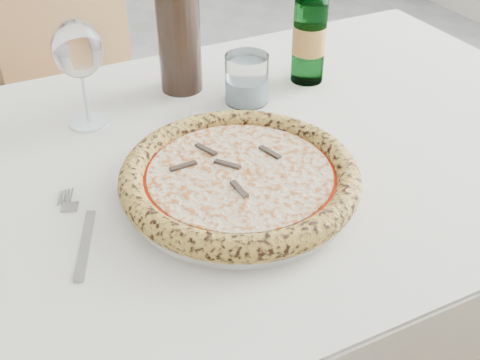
{
  "coord_description": "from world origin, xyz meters",
  "views": [
    {
      "loc": [
        -0.18,
        -0.9,
        1.27
      ],
      "look_at": [
        0.12,
        -0.28,
        0.78
      ],
      "focal_mm": 45.0,
      "sensor_mm": 36.0,
      "label": 1
    }
  ],
  "objects_px": {
    "dining_table": "(213,205)",
    "pizza": "(240,176)",
    "chair_far": "(95,86)",
    "wine_bottle": "(178,19)",
    "beer_bottle": "(310,32)",
    "plate": "(240,186)",
    "wine_glass": "(78,52)",
    "tumbler": "(247,82)"
  },
  "relations": [
    {
      "from": "chair_far",
      "to": "dining_table",
      "type": "bearing_deg",
      "value": -89.07
    },
    {
      "from": "dining_table",
      "to": "pizza",
      "type": "bearing_deg",
      "value": -90.0
    },
    {
      "from": "pizza",
      "to": "wine_bottle",
      "type": "bearing_deg",
      "value": 82.44
    },
    {
      "from": "tumbler",
      "to": "pizza",
      "type": "bearing_deg",
      "value": -118.51
    },
    {
      "from": "pizza",
      "to": "wine_bottle",
      "type": "distance_m",
      "value": 0.36
    },
    {
      "from": "plate",
      "to": "pizza",
      "type": "xyz_separation_m",
      "value": [
        -0.0,
        0.0,
        0.02
      ]
    },
    {
      "from": "chair_far",
      "to": "wine_bottle",
      "type": "relative_size",
      "value": 2.97
    },
    {
      "from": "dining_table",
      "to": "tumbler",
      "type": "distance_m",
      "value": 0.23
    },
    {
      "from": "dining_table",
      "to": "beer_bottle",
      "type": "xyz_separation_m",
      "value": [
        0.27,
        0.17,
        0.19
      ]
    },
    {
      "from": "wine_glass",
      "to": "beer_bottle",
      "type": "height_order",
      "value": "beer_bottle"
    },
    {
      "from": "dining_table",
      "to": "chair_far",
      "type": "relative_size",
      "value": 1.45
    },
    {
      "from": "dining_table",
      "to": "beer_bottle",
      "type": "bearing_deg",
      "value": 31.49
    },
    {
      "from": "dining_table",
      "to": "pizza",
      "type": "height_order",
      "value": "pizza"
    },
    {
      "from": "pizza",
      "to": "beer_bottle",
      "type": "relative_size",
      "value": 1.42
    },
    {
      "from": "plate",
      "to": "beer_bottle",
      "type": "distance_m",
      "value": 0.39
    },
    {
      "from": "chair_far",
      "to": "tumbler",
      "type": "height_order",
      "value": "chair_far"
    },
    {
      "from": "plate",
      "to": "wine_glass",
      "type": "relative_size",
      "value": 1.78
    },
    {
      "from": "beer_bottle",
      "to": "wine_bottle",
      "type": "distance_m",
      "value": 0.24
    },
    {
      "from": "plate",
      "to": "pizza",
      "type": "bearing_deg",
      "value": 147.99
    },
    {
      "from": "dining_table",
      "to": "plate",
      "type": "bearing_deg",
      "value": -90.0
    },
    {
      "from": "chair_far",
      "to": "wine_bottle",
      "type": "height_order",
      "value": "wine_bottle"
    },
    {
      "from": "beer_bottle",
      "to": "plate",
      "type": "bearing_deg",
      "value": -135.57
    },
    {
      "from": "chair_far",
      "to": "pizza",
      "type": "xyz_separation_m",
      "value": [
        0.01,
        -0.87,
        0.25
      ]
    },
    {
      "from": "pizza",
      "to": "dining_table",
      "type": "bearing_deg",
      "value": 90.0
    },
    {
      "from": "tumbler",
      "to": "beer_bottle",
      "type": "xyz_separation_m",
      "value": [
        0.14,
        0.03,
        0.06
      ]
    },
    {
      "from": "plate",
      "to": "wine_glass",
      "type": "bearing_deg",
      "value": 116.66
    },
    {
      "from": "dining_table",
      "to": "beer_bottle",
      "type": "height_order",
      "value": "beer_bottle"
    },
    {
      "from": "dining_table",
      "to": "tumbler",
      "type": "xyz_separation_m",
      "value": [
        0.13,
        0.14,
        0.13
      ]
    },
    {
      "from": "dining_table",
      "to": "tumbler",
      "type": "height_order",
      "value": "tumbler"
    },
    {
      "from": "wine_glass",
      "to": "pizza",
      "type": "bearing_deg",
      "value": -63.34
    },
    {
      "from": "chair_far",
      "to": "wine_bottle",
      "type": "xyz_separation_m",
      "value": [
        0.06,
        -0.53,
        0.36
      ]
    },
    {
      "from": "plate",
      "to": "tumbler",
      "type": "xyz_separation_m",
      "value": [
        0.13,
        0.24,
        0.03
      ]
    },
    {
      "from": "dining_table",
      "to": "wine_glass",
      "type": "bearing_deg",
      "value": 127.68
    },
    {
      "from": "chair_far",
      "to": "wine_glass",
      "type": "relative_size",
      "value": 5.17
    },
    {
      "from": "chair_far",
      "to": "pizza",
      "type": "relative_size",
      "value": 2.74
    },
    {
      "from": "plate",
      "to": "wine_glass",
      "type": "height_order",
      "value": "wine_glass"
    },
    {
      "from": "wine_glass",
      "to": "tumbler",
      "type": "bearing_deg",
      "value": -9.46
    },
    {
      "from": "dining_table",
      "to": "plate",
      "type": "height_order",
      "value": "plate"
    },
    {
      "from": "beer_bottle",
      "to": "dining_table",
      "type": "bearing_deg",
      "value": -148.51
    },
    {
      "from": "tumbler",
      "to": "chair_far",
      "type": "bearing_deg",
      "value": 102.82
    },
    {
      "from": "wine_bottle",
      "to": "plate",
      "type": "bearing_deg",
      "value": -97.56
    },
    {
      "from": "chair_far",
      "to": "tumbler",
      "type": "xyz_separation_m",
      "value": [
        0.14,
        -0.63,
        0.26
      ]
    }
  ]
}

